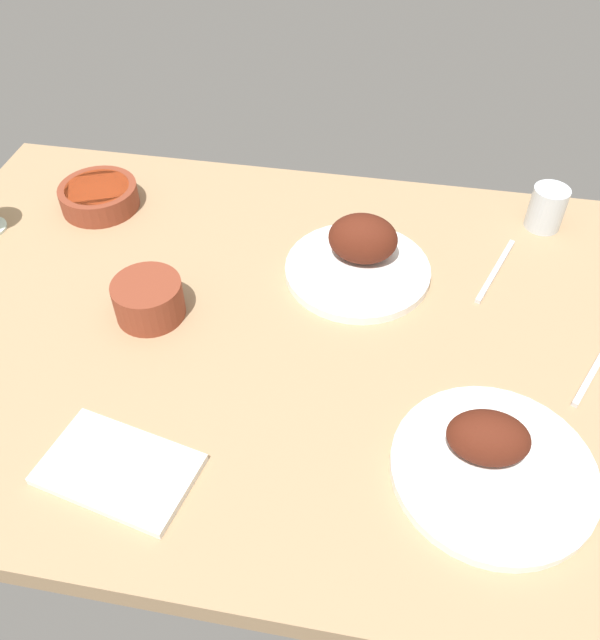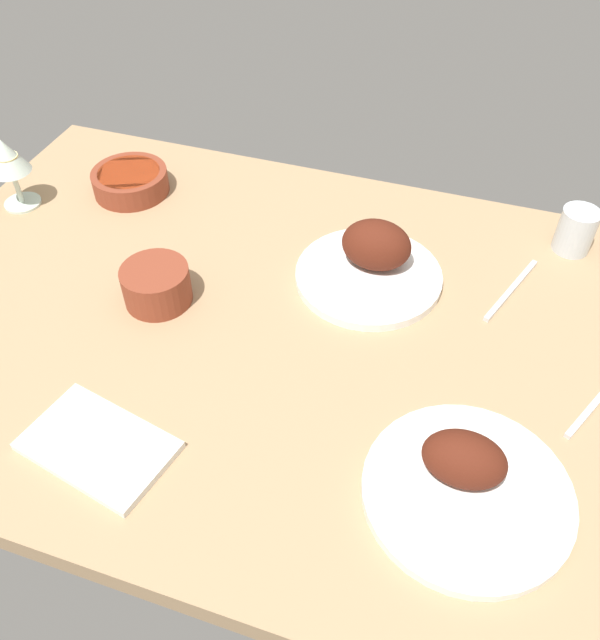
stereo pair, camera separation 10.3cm
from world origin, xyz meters
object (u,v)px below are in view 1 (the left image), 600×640
at_px(bowl_sauce, 99,196).
at_px(spoon_loose, 596,364).
at_px(plate_far_side, 360,255).
at_px(bowl_soup, 148,298).
at_px(water_tumbler, 547,208).
at_px(plate_near_viewer, 492,460).
at_px(fork_loose, 496,270).
at_px(folded_napkin, 119,469).

relative_size(bowl_sauce, spoon_loose, 0.80).
distance_m(bowl_sauce, spoon_loose, 0.93).
xyz_separation_m(plate_far_side, bowl_sauce, (0.52, -0.10, -0.01)).
bearing_deg(plate_far_side, bowl_soup, 28.12).
relative_size(water_tumbler, spoon_loose, 0.44).
distance_m(plate_near_viewer, spoon_loose, 0.27).
height_order(water_tumbler, fork_loose, water_tumbler).
bearing_deg(bowl_sauce, water_tumbler, -173.92).
relative_size(plate_near_viewer, bowl_sauce, 1.81).
xyz_separation_m(plate_near_viewer, bowl_soup, (0.53, -0.20, 0.01)).
bearing_deg(bowl_soup, fork_loose, -159.74).
xyz_separation_m(plate_far_side, spoon_loose, (-0.38, 0.16, -0.03)).
distance_m(water_tumbler, spoon_loose, 0.35).
xyz_separation_m(fork_loose, spoon_loose, (-0.14, 0.19, 0.00)).
height_order(plate_near_viewer, folded_napkin, plate_near_viewer).
xyz_separation_m(bowl_sauce, fork_loose, (-0.75, 0.06, -0.02)).
height_order(bowl_soup, spoon_loose, bowl_soup).
bearing_deg(water_tumbler, folded_napkin, 47.77).
bearing_deg(fork_loose, plate_far_side, 118.52).
distance_m(folded_napkin, fork_loose, 0.70).
relative_size(plate_far_side, folded_napkin, 1.26).
height_order(bowl_soup, folded_napkin, bowl_soup).
height_order(plate_near_viewer, fork_loose, plate_near_viewer).
bearing_deg(bowl_sauce, plate_near_viewer, 147.53).
bearing_deg(plate_near_viewer, spoon_loose, -127.53).
relative_size(bowl_soup, fork_loose, 0.61).
xyz_separation_m(plate_far_side, fork_loose, (-0.23, -0.03, -0.03)).
bearing_deg(spoon_loose, fork_loose, 63.03).
bearing_deg(water_tumbler, plate_near_viewer, 78.94).
bearing_deg(plate_near_viewer, plate_far_side, -59.78).
relative_size(folded_napkin, fork_loose, 1.09).
bearing_deg(spoon_loose, plate_far_side, 93.61).
xyz_separation_m(plate_near_viewer, spoon_loose, (-0.16, -0.21, -0.02)).
distance_m(bowl_soup, fork_loose, 0.59).
distance_m(bowl_soup, spoon_loose, 0.70).
height_order(plate_far_side, bowl_sauce, plate_far_side).
bearing_deg(water_tumbler, spoon_loose, 99.02).
xyz_separation_m(bowl_sauce, bowl_soup, (-0.20, 0.27, 0.01)).
xyz_separation_m(bowl_sauce, water_tumbler, (-0.84, -0.09, 0.02)).
bearing_deg(folded_napkin, water_tumbler, -132.23).
height_order(bowl_sauce, bowl_soup, bowl_soup).
xyz_separation_m(folded_napkin, fork_loose, (-0.50, -0.49, -0.00)).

